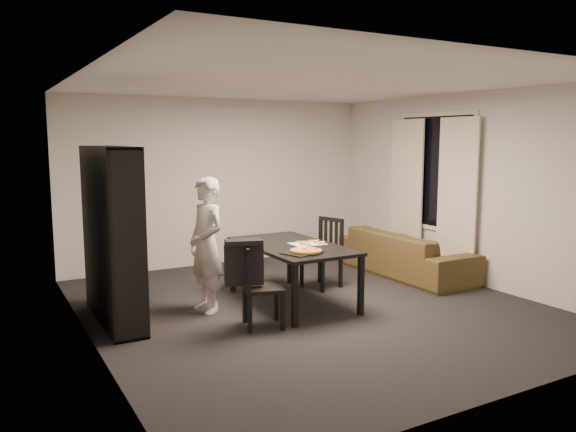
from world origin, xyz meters
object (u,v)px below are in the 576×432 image
chair_left (255,281)px  baking_tray (302,253)px  dining_table (292,250)px  sofa (406,253)px  bookshelf (112,235)px  person (207,245)px  chair_right (326,248)px  pepperoni_pizza (306,251)px

chair_left → baking_tray: chair_left is taller
dining_table → sofa: bearing=10.4°
bookshelf → baking_tray: (1.88, -0.84, -0.23)m
dining_table → chair_left: size_ratio=1.96×
person → sofa: bearing=84.0°
chair_right → pepperoni_pizza: size_ratio=2.65×
bookshelf → chair_right: bearing=2.1°
bookshelf → sofa: size_ratio=0.86×
bookshelf → dining_table: bookshelf is taller
bookshelf → chair_left: size_ratio=2.17×
person → baking_tray: 1.10m
baking_tray → bookshelf: bearing=155.9°
dining_table → chair_right: bearing=29.3°
person → pepperoni_pizza: 1.14m
chair_right → chair_left: bearing=-72.8°
bookshelf → chair_right: (2.81, 0.10, -0.42)m
dining_table → chair_left: (-0.79, -0.60, -0.15)m
sofa → bookshelf: bearing=90.9°
chair_left → pepperoni_pizza: size_ratio=2.50×
chair_left → baking_tray: (0.62, 0.09, 0.22)m
bookshelf → person: bookshelf is taller
sofa → baking_tray: bearing=111.4°
bookshelf → person: size_ratio=1.22×
chair_right → person: person is taller
person → bookshelf: bearing=-108.8°
pepperoni_pizza → sofa: pepperoni_pizza is taller
chair_right → baking_tray: chair_right is taller
dining_table → sofa: size_ratio=0.78×
pepperoni_pizza → baking_tray: bearing=167.2°
bookshelf → pepperoni_pizza: bearing=-23.9°
chair_right → sofa: bearing=72.1°
person → baking_tray: bearing=41.7°
bookshelf → sofa: bearing=0.9°
pepperoni_pizza → sofa: (2.26, 0.91, -0.42)m
baking_tray → sofa: baking_tray is taller
dining_table → chair_right: chair_right is taller
chair_left → sofa: chair_left is taller
bookshelf → person: 1.04m
chair_right → sofa: 1.39m
chair_left → person: person is taller
chair_left → pepperoni_pizza: chair_left is taller
dining_table → chair_right: 0.89m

